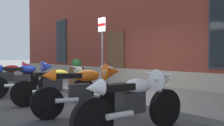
% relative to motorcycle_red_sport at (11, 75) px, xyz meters
% --- Properties ---
extents(ground_plane, '(140.00, 140.00, 0.00)m').
position_rel_motorcycle_red_sport_xyz_m(ground_plane, '(2.96, 1.32, -0.57)').
color(ground_plane, '#38383A').
extents(sidewalk, '(30.91, 3.09, 0.13)m').
position_rel_motorcycle_red_sport_xyz_m(sidewalk, '(2.96, 2.86, -0.50)').
color(sidewalk, slate).
rests_on(sidewalk, ground_plane).
extents(motorcycle_red_sport, '(0.66, 2.03, 1.04)m').
position_rel_motorcycle_red_sport_xyz_m(motorcycle_red_sport, '(0.00, 0.00, 0.00)').
color(motorcycle_red_sport, black).
rests_on(motorcycle_red_sport, ground_plane).
extents(motorcycle_blue_sport, '(0.63, 2.17, 1.08)m').
position_rel_motorcycle_red_sport_xyz_m(motorcycle_blue_sport, '(1.37, 0.05, 0.02)').
color(motorcycle_blue_sport, black).
rests_on(motorcycle_blue_sport, ground_plane).
extents(motorcycle_yellow_naked, '(0.74, 2.10, 0.95)m').
position_rel_motorcycle_red_sport_xyz_m(motorcycle_yellow_naked, '(3.07, 0.15, -0.09)').
color(motorcycle_yellow_naked, black).
rests_on(motorcycle_yellow_naked, ground_plane).
extents(motorcycle_orange_sport, '(0.79, 2.00, 1.07)m').
position_rel_motorcycle_red_sport_xyz_m(motorcycle_orange_sport, '(4.60, 0.06, 0.01)').
color(motorcycle_orange_sport, black).
rests_on(motorcycle_orange_sport, ground_plane).
extents(motorcycle_white_sport, '(0.62, 2.13, 1.00)m').
position_rel_motorcycle_red_sport_xyz_m(motorcycle_white_sport, '(6.10, 0.01, -0.02)').
color(motorcycle_white_sport, black).
rests_on(motorcycle_white_sport, ground_plane).
extents(parking_sign, '(0.36, 0.07, 2.34)m').
position_rel_motorcycle_red_sport_xyz_m(parking_sign, '(2.46, 2.10, 1.09)').
color(parking_sign, '#4C4C51').
rests_on(parking_sign, sidewalk).
extents(barrel_planter, '(0.63, 0.63, 0.98)m').
position_rel_motorcycle_red_sport_xyz_m(barrel_planter, '(0.14, 2.57, -0.01)').
color(barrel_planter, brown).
rests_on(barrel_planter, sidewalk).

